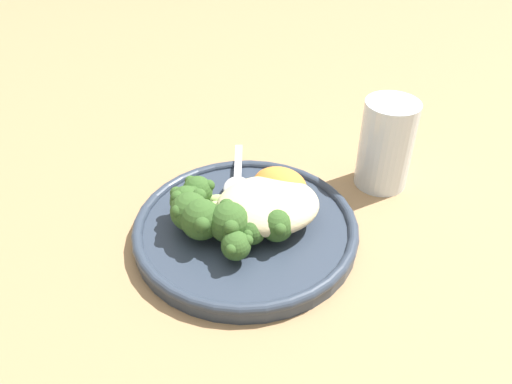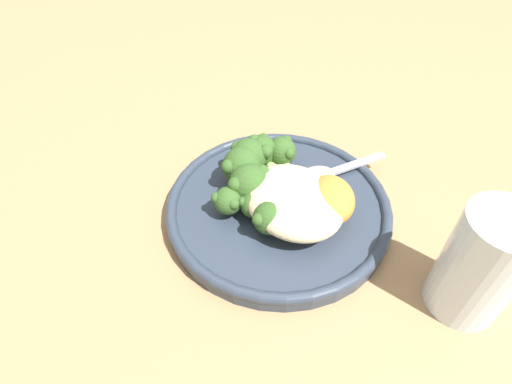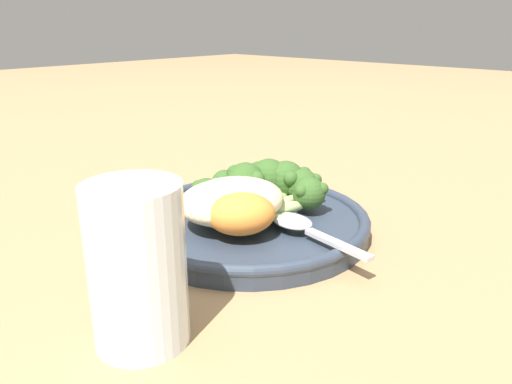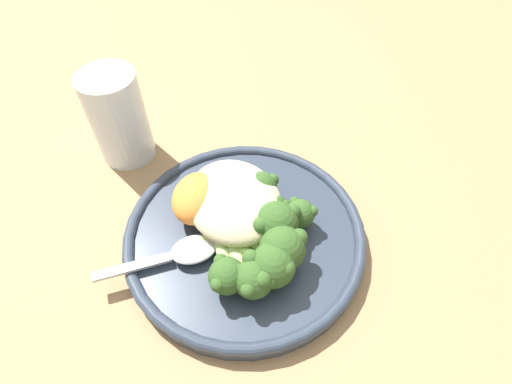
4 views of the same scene
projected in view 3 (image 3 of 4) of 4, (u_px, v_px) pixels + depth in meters
ground_plane at (240, 235)px, 0.51m from camera, size 4.00×4.00×0.00m
plate at (247, 221)px, 0.51m from camera, size 0.25×0.25×0.02m
quinoa_mound at (235, 201)px, 0.48m from camera, size 0.11×0.09×0.04m
broccoli_stalk_0 at (303, 196)px, 0.51m from camera, size 0.09×0.04×0.03m
broccoli_stalk_1 at (298, 188)px, 0.53m from camera, size 0.10×0.04×0.04m
broccoli_stalk_2 at (286, 183)px, 0.53m from camera, size 0.11×0.05×0.04m
broccoli_stalk_3 at (267, 183)px, 0.54m from camera, size 0.11×0.08×0.04m
broccoli_stalk_4 at (248, 188)px, 0.52m from camera, size 0.08×0.10×0.04m
broccoli_stalk_5 at (233, 191)px, 0.53m from camera, size 0.06×0.10×0.03m
broccoli_stalk_6 at (234, 198)px, 0.51m from camera, size 0.04×0.09×0.03m
broccoli_stalk_7 at (215, 198)px, 0.50m from camera, size 0.05×0.10×0.03m
sweet_potato_chunk_0 at (241, 214)px, 0.45m from camera, size 0.08×0.08×0.04m
sweet_potato_chunk_1 at (230, 210)px, 0.47m from camera, size 0.07×0.06×0.03m
spoon at (299, 225)px, 0.47m from camera, size 0.04×0.12×0.01m
water_glass at (137, 266)px, 0.32m from camera, size 0.06×0.06×0.11m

